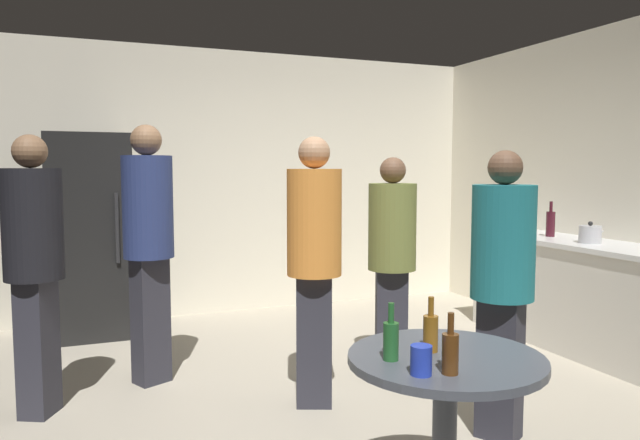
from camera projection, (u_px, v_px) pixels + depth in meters
name	position (u px, v px, depth m)	size (l,w,h in m)	color
ground_plane	(341.00, 405.00, 3.85)	(5.20, 5.20, 0.10)	#B2A893
wall_back	(240.00, 183.00, 6.16)	(5.32, 0.06, 2.70)	silver
refrigerator	(91.00, 235.00, 5.26)	(0.70, 0.68, 1.80)	black
kitchen_counter	(578.00, 294.00, 4.91)	(0.64, 2.06, 0.90)	beige
kettle	(590.00, 234.00, 4.71)	(0.24, 0.17, 0.18)	#B2B2B7
wine_bottle_on_counter	(551.00, 223.00, 5.17)	(0.08, 0.08, 0.31)	#3F141E
foreground_table	(445.00, 380.00, 2.40)	(0.80, 0.80, 0.73)	#4C515B
beer_bottle_amber	(431.00, 332.00, 2.44)	(0.06, 0.06, 0.23)	#8C5919
beer_bottle_brown	(450.00, 352.00, 2.17)	(0.06, 0.06, 0.23)	#593314
beer_bottle_green	(391.00, 339.00, 2.33)	(0.06, 0.06, 0.23)	#26662D
plastic_cup_blue	(421.00, 360.00, 2.16)	(0.08, 0.08, 0.11)	blue
person_in_orange_shirt	(314.00, 250.00, 3.66)	(0.44, 0.44, 1.69)	#2D2D38
person_in_teal_shirt	(502.00, 273.00, 3.21)	(0.47, 0.47, 1.59)	#2D2D38
person_in_black_shirt	(34.00, 253.00, 3.51)	(0.46, 0.46, 1.69)	#2D2D38
person_in_navy_shirt	(148.00, 233.00, 4.05)	(0.45, 0.45, 1.79)	#2D2D38
person_in_olive_shirt	(392.00, 250.00, 4.19)	(0.44, 0.44, 1.57)	#2D2D38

